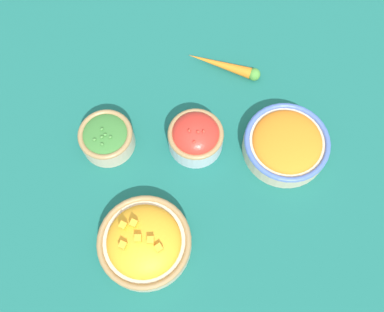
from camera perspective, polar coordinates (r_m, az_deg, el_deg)
ground_plane at (r=0.93m, az=0.00°, el=-0.68°), size 3.00×3.00×0.00m
bowl_broccoli at (r=0.93m, az=-11.33°, el=2.47°), size 0.12×0.12×0.06m
bowl_cherry_tomatoes at (r=0.91m, az=0.49°, el=2.64°), size 0.12×0.12×0.08m
bowl_squash at (r=0.86m, az=-6.36°, el=-11.31°), size 0.18×0.18×0.08m
bowl_carrots at (r=0.94m, az=12.46°, el=1.66°), size 0.18×0.18×0.06m
loose_carrot at (r=1.03m, az=4.50°, el=11.87°), size 0.11×0.16×0.03m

